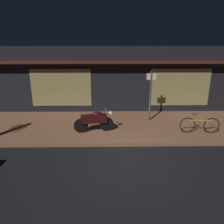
% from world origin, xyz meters
% --- Properties ---
extents(ground_plane, '(60.00, 60.00, 0.00)m').
position_xyz_m(ground_plane, '(0.00, 0.00, 0.00)').
color(ground_plane, black).
extents(sidewalk_slab, '(18.00, 4.00, 0.15)m').
position_xyz_m(sidewalk_slab, '(0.00, 3.00, 0.07)').
color(sidewalk_slab, brown).
rests_on(sidewalk_slab, ground_plane).
extents(storefront_building, '(18.00, 3.30, 3.60)m').
position_xyz_m(storefront_building, '(0.00, 6.39, 1.80)').
color(storefront_building, black).
rests_on(storefront_building, ground_plane).
extents(motorcycle, '(1.70, 0.59, 0.97)m').
position_xyz_m(motorcycle, '(-1.26, 2.18, 0.65)').
color(motorcycle, black).
rests_on(motorcycle, sidewalk_slab).
extents(bicycle_parked, '(1.66, 0.42, 0.91)m').
position_xyz_m(bicycle_parked, '(3.17, 1.97, 0.51)').
color(bicycle_parked, black).
rests_on(bicycle_parked, sidewalk_slab).
extents(sign_post, '(0.44, 0.09, 2.40)m').
position_xyz_m(sign_post, '(1.33, 3.55, 1.51)').
color(sign_post, '#47474C').
rests_on(sign_post, sidewalk_slab).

